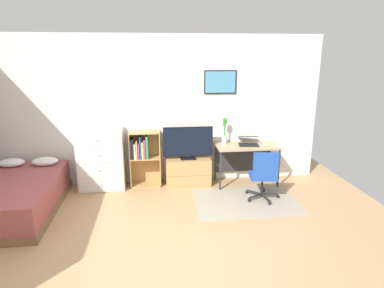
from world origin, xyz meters
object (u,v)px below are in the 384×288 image
(dresser, at_px, (101,159))
(television, at_px, (188,143))
(bed, at_px, (14,196))
(desk, at_px, (245,152))
(bamboo_vase, at_px, (225,130))
(tv_stand, at_px, (188,171))
(bookshelf, at_px, (143,155))
(office_chair, at_px, (264,174))
(computer_mouse, at_px, (264,145))
(laptop, at_px, (248,141))

(dresser, bearing_deg, television, -0.27)
(bed, xyz_separation_m, desk, (3.83, 0.81, 0.34))
(bed, bearing_deg, bamboo_vase, 13.33)
(dresser, bearing_deg, desk, 0.26)
(bed, relative_size, tv_stand, 2.50)
(bookshelf, xyz_separation_m, desk, (1.89, -0.05, 0.01))
(bed, bearing_deg, television, 14.96)
(tv_stand, distance_m, television, 0.55)
(bed, height_order, office_chair, office_chair)
(bed, xyz_separation_m, computer_mouse, (4.14, 0.67, 0.50))
(bookshelf, height_order, computer_mouse, bookshelf)
(dresser, relative_size, tv_stand, 1.34)
(bed, relative_size, office_chair, 2.38)
(tv_stand, bearing_deg, laptop, -0.20)
(television, xyz_separation_m, laptop, (1.12, 0.02, 0.00))
(dresser, relative_size, television, 1.23)
(desk, bearing_deg, bookshelf, 178.34)
(bed, height_order, tv_stand, bed)
(television, relative_size, desk, 0.79)
(desk, distance_m, bamboo_vase, 0.57)
(tv_stand, bearing_deg, television, -90.00)
(tv_stand, distance_m, bamboo_vase, 1.03)
(bookshelf, bearing_deg, television, -5.16)
(desk, distance_m, laptop, 0.21)
(television, height_order, bamboo_vase, bamboo_vase)
(laptop, bearing_deg, dresser, -172.67)
(television, height_order, computer_mouse, television)
(bed, distance_m, office_chair, 3.92)
(dresser, bearing_deg, office_chair, -16.99)
(office_chair, distance_m, bamboo_vase, 1.17)
(tv_stand, distance_m, office_chair, 1.45)
(bookshelf, distance_m, desk, 1.89)
(bookshelf, xyz_separation_m, television, (0.82, -0.07, 0.21))
(tv_stand, relative_size, computer_mouse, 7.87)
(tv_stand, xyz_separation_m, office_chair, (1.16, -0.84, 0.21))
(desk, height_order, laptop, laptop)
(tv_stand, xyz_separation_m, laptop, (1.12, -0.00, 0.55))
(office_chair, distance_m, computer_mouse, 0.80)
(tv_stand, xyz_separation_m, television, (0.00, -0.02, 0.55))
(bed, distance_m, laptop, 4.00)
(television, distance_m, laptop, 1.12)
(dresser, xyz_separation_m, desk, (2.62, 0.01, 0.05))
(tv_stand, bearing_deg, bamboo_vase, 5.71)
(bookshelf, height_order, desk, bookshelf)
(bed, xyz_separation_m, tv_stand, (2.76, 0.81, -0.01))
(television, bearing_deg, office_chair, -35.31)
(tv_stand, relative_size, laptop, 1.90)
(bookshelf, distance_m, computer_mouse, 2.22)
(laptop, xyz_separation_m, computer_mouse, (0.27, -0.13, -0.05))
(bookshelf, height_order, office_chair, bookshelf)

